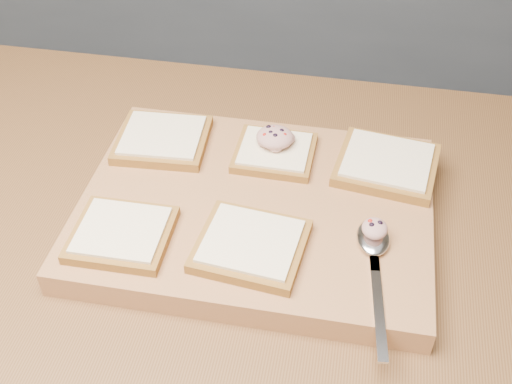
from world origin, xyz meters
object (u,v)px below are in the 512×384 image
at_px(cutting_board, 256,210).
at_px(tuna_salad_dollop, 275,137).
at_px(spoon, 374,247).
at_px(bread_far_center, 275,152).

height_order(cutting_board, tuna_salad_dollop, tuna_salad_dollop).
bearing_deg(cutting_board, spoon, -21.20).
distance_m(cutting_board, bread_far_center, 0.10).
distance_m(bread_far_center, spoon, 0.21).
distance_m(tuna_salad_dollop, spoon, 0.22).
bearing_deg(spoon, cutting_board, 158.80).
xyz_separation_m(cutting_board, tuna_salad_dollop, (0.01, 0.10, 0.05)).
bearing_deg(tuna_salad_dollop, spoon, -47.81).
xyz_separation_m(bread_far_center, spoon, (0.14, -0.15, -0.00)).
bearing_deg(tuna_salad_dollop, bread_far_center, -80.05).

